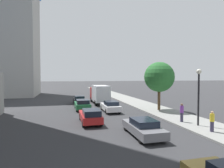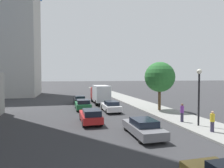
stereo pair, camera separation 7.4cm
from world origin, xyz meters
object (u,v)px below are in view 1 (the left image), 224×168
at_px(car_gray, 143,127).
at_px(box_truck, 100,94).
at_px(pedestrian_yellow_shirt, 212,121).
at_px(construction_building, 6,29).
at_px(car_red, 90,116).
at_px(street_tree, 159,77).
at_px(car_black, 79,100).
at_px(street_lamp, 199,88).
at_px(car_green, 82,105).
at_px(car_white, 110,106).
at_px(pedestrian_purple_shirt, 182,112).

relative_size(car_gray, box_truck, 0.68).
height_order(box_truck, pedestrian_yellow_shirt, box_truck).
bearing_deg(construction_building, car_red, -64.25).
xyz_separation_m(car_red, box_truck, (3.34, 12.89, 0.99)).
distance_m(construction_building, street_tree, 38.49).
bearing_deg(car_gray, car_black, 100.33).
xyz_separation_m(construction_building, box_truck, (18.59, -18.72, -13.87)).
bearing_deg(street_lamp, car_red, 157.81).
distance_m(car_green, car_red, 7.82).
height_order(car_green, car_black, car_green).
height_order(street_tree, car_green, street_tree).
distance_m(street_tree, box_truck, 10.88).
distance_m(construction_building, car_gray, 43.57).
distance_m(street_lamp, car_black, 19.65).
xyz_separation_m(car_gray, car_white, (-0.00, 10.32, 0.05)).
relative_size(street_lamp, car_black, 1.06).
height_order(car_gray, pedestrian_purple_shirt, pedestrian_purple_shirt).
bearing_deg(pedestrian_yellow_shirt, car_black, 114.81).
distance_m(street_lamp, car_gray, 6.54).
height_order(street_tree, box_truck, street_tree).
relative_size(construction_building, car_white, 8.21).
bearing_deg(construction_building, box_truck, -45.20).
bearing_deg(car_gray, pedestrian_purple_shirt, 27.54).
bearing_deg(car_green, pedestrian_purple_shirt, -49.47).
distance_m(street_tree, car_gray, 11.86).
xyz_separation_m(car_black, box_truck, (3.34, -0.56, 1.02)).
bearing_deg(car_black, pedestrian_yellow_shirt, -65.19).
height_order(construction_building, car_white, construction_building).
distance_m(car_green, car_gray, 13.11).
height_order(car_green, car_red, car_red).
bearing_deg(street_tree, pedestrian_yellow_shirt, -94.52).
relative_size(street_tree, box_truck, 0.92).
xyz_separation_m(construction_building, pedestrian_yellow_shirt, (24.09, -37.27, -14.61)).
bearing_deg(car_red, car_gray, -55.49).
relative_size(construction_building, street_lamp, 7.22).
bearing_deg(car_red, pedestrian_purple_shirt, -14.13).
distance_m(car_red, car_white, 6.40).
relative_size(box_truck, pedestrian_yellow_shirt, 4.13).
relative_size(street_tree, car_green, 1.46).
bearing_deg(construction_building, car_green, -57.34).
bearing_deg(pedestrian_purple_shirt, box_truck, 109.03).
bearing_deg(pedestrian_yellow_shirt, street_lamp, 81.86).
bearing_deg(car_black, street_tree, -43.05).
xyz_separation_m(car_red, pedestrian_yellow_shirt, (8.84, -5.66, 0.25)).
height_order(street_tree, car_gray, street_tree).
xyz_separation_m(street_lamp, car_gray, (-5.78, -1.13, -2.85)).
distance_m(street_lamp, pedestrian_yellow_shirt, 3.19).
height_order(car_gray, box_truck, box_truck).
relative_size(car_green, car_red, 0.97).
bearing_deg(car_black, car_red, -90.00).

